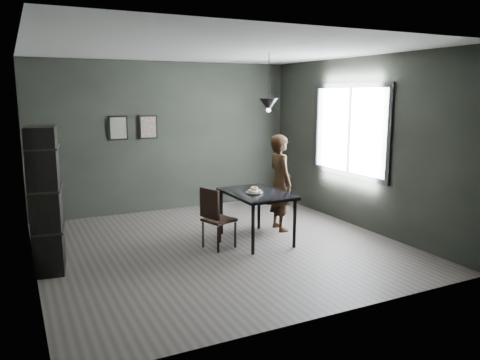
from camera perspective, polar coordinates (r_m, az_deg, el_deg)
name	(u,v)px	position (r m, az deg, el deg)	size (l,w,h in m)	color
ground	(220,246)	(6.96, -2.43, -8.01)	(5.00, 5.00, 0.00)	#3A3532
back_wall	(166,137)	(8.99, -8.98, 5.21)	(5.00, 0.10, 2.80)	black
ceiling	(219,50)	(6.63, -2.62, 15.60)	(5.00, 5.00, 0.02)	silver
window_assembly	(349,130)	(8.10, 13.18, 5.91)	(0.04, 1.96, 1.56)	white
cafe_table	(256,197)	(7.04, 2.01, -2.13)	(0.80, 1.20, 0.75)	black
white_plate	(254,193)	(6.96, 1.75, -1.57)	(0.23, 0.23, 0.01)	white
donut_pile	(254,190)	(6.95, 1.75, -1.28)	(0.21, 0.21, 0.09)	beige
woman	(280,183)	(7.61, 4.92, -0.34)	(0.57, 0.38, 1.57)	black
wood_chair	(215,215)	(6.70, -3.09, -4.23)	(0.49, 0.49, 0.89)	black
shelf_unit	(46,200)	(6.27, -22.60, -2.28)	(0.34, 0.61, 1.82)	black
pendant_lamp	(269,104)	(7.08, 3.50, 9.19)	(0.28, 0.28, 0.86)	black
framed_print_left	(118,128)	(8.72, -14.64, 6.15)	(0.34, 0.04, 0.44)	black
framed_print_right	(148,127)	(8.84, -11.13, 6.35)	(0.34, 0.04, 0.44)	black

